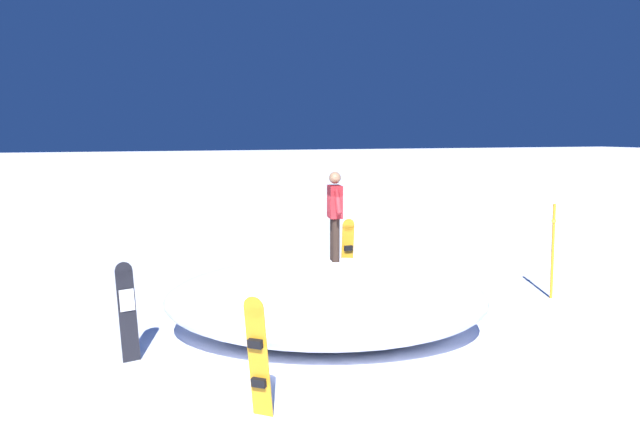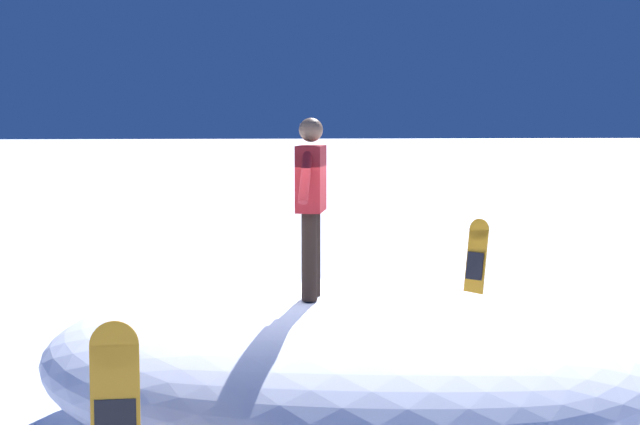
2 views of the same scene
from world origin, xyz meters
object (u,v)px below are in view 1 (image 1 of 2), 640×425
(backpack_near, at_px, (288,292))
(snowboard_tertiary_upright, at_px, (347,256))
(snowboard_secondary_upright, at_px, (258,355))
(snowboard_primary_upright, at_px, (127,310))
(snowboarder_standing, at_px, (335,210))
(trail_marker_pole, at_px, (553,249))

(backpack_near, bearing_deg, snowboard_tertiary_upright, 173.61)
(snowboard_secondary_upright, relative_size, backpack_near, 2.60)
(snowboard_tertiary_upright, height_order, backpack_near, snowboard_tertiary_upright)
(snowboard_secondary_upright, relative_size, snowboard_tertiary_upright, 0.93)
(snowboard_primary_upright, distance_m, backpack_near, 4.68)
(snowboarder_standing, height_order, trail_marker_pole, snowboarder_standing)
(snowboard_primary_upright, relative_size, snowboard_tertiary_upright, 0.91)
(snowboard_tertiary_upright, bearing_deg, backpack_near, -6.39)
(snowboarder_standing, distance_m, snowboard_tertiary_upright, 3.13)
(snowboard_primary_upright, bearing_deg, backpack_near, -142.48)
(snowboarder_standing, bearing_deg, trail_marker_pole, -173.46)
(snowboarder_standing, distance_m, snowboard_secondary_upright, 4.26)
(snowboarder_standing, bearing_deg, snowboard_tertiary_upright, -118.61)
(snowboard_primary_upright, relative_size, trail_marker_pole, 0.75)
(snowboard_tertiary_upright, relative_size, backpack_near, 2.78)
(snowboard_primary_upright, relative_size, snowboard_secondary_upright, 0.97)
(snowboarder_standing, xyz_separation_m, snowboard_tertiary_upright, (-1.35, -2.48, -1.33))
(backpack_near, xyz_separation_m, trail_marker_pole, (-5.41, 2.01, 0.92))
(snowboard_tertiary_upright, distance_m, trail_marker_pole, 4.47)
(trail_marker_pole, bearing_deg, backpack_near, -20.40)
(backpack_near, relative_size, trail_marker_pole, 0.30)
(trail_marker_pole, bearing_deg, snowboarder_standing, 6.54)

